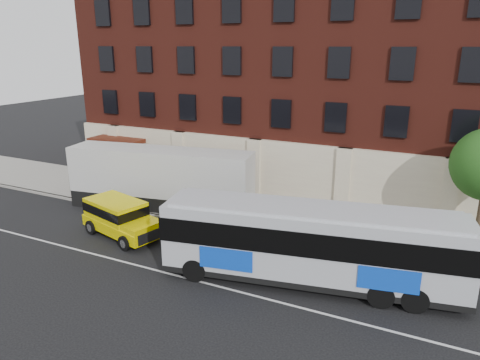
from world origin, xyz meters
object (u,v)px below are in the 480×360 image
at_px(sign_pole, 100,184).
at_px(yellow_suv, 120,216).
at_px(shipping_container, 161,180).
at_px(city_bus, 311,242).

relative_size(sign_pole, yellow_suv, 0.47).
distance_m(sign_pole, yellow_suv, 5.33).
height_order(sign_pole, shipping_container, shipping_container).
bearing_deg(city_bus, shipping_container, 157.08).
height_order(city_bus, yellow_suv, city_bus).
relative_size(city_bus, shipping_container, 1.10).
relative_size(sign_pole, shipping_container, 0.21).
bearing_deg(yellow_suv, sign_pole, 143.34).
bearing_deg(city_bus, sign_pole, 166.86).
distance_m(sign_pole, shipping_container, 4.14).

